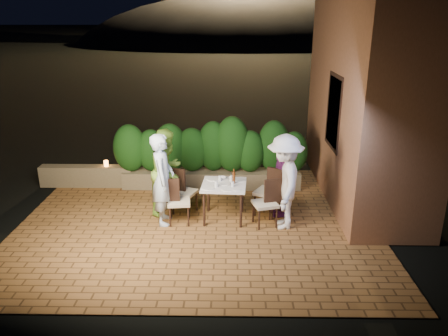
{
  "coord_description": "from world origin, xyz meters",
  "views": [
    {
      "loc": [
        0.66,
        -7.47,
        3.89
      ],
      "look_at": [
        0.53,
        0.65,
        1.05
      ],
      "focal_mm": 35.0,
      "sensor_mm": 36.0,
      "label": 1
    }
  ],
  "objects_px": {
    "bowl": "(222,178)",
    "diner_blue": "(163,179)",
    "dining_table": "(224,201)",
    "parapet_lamp": "(106,163)",
    "chair_left_front": "(179,201)",
    "beer_bottle": "(234,176)",
    "diner_purple": "(282,179)",
    "chair_left_back": "(185,191)",
    "diner_green": "(168,171)",
    "diner_white": "(284,182)",
    "chair_right_front": "(265,203)",
    "chair_right_back": "(268,191)"
  },
  "relations": [
    {
      "from": "chair_left_back",
      "to": "diner_blue",
      "type": "height_order",
      "value": "diner_blue"
    },
    {
      "from": "beer_bottle",
      "to": "dining_table",
      "type": "bearing_deg",
      "value": -168.21
    },
    {
      "from": "chair_left_front",
      "to": "diner_purple",
      "type": "bearing_deg",
      "value": 6.08
    },
    {
      "from": "chair_left_back",
      "to": "diner_white",
      "type": "height_order",
      "value": "diner_white"
    },
    {
      "from": "bowl",
      "to": "chair_right_front",
      "type": "xyz_separation_m",
      "value": [
        0.84,
        -0.56,
        -0.3
      ]
    },
    {
      "from": "dining_table",
      "to": "diner_blue",
      "type": "bearing_deg",
      "value": -171.47
    },
    {
      "from": "dining_table",
      "to": "diner_green",
      "type": "xyz_separation_m",
      "value": [
        -1.15,
        0.33,
        0.51
      ]
    },
    {
      "from": "bowl",
      "to": "chair_left_front",
      "type": "xyz_separation_m",
      "value": [
        -0.84,
        -0.49,
        -0.3
      ]
    },
    {
      "from": "diner_blue",
      "to": "diner_white",
      "type": "relative_size",
      "value": 0.99
    },
    {
      "from": "diner_blue",
      "to": "diner_white",
      "type": "bearing_deg",
      "value": -95.96
    },
    {
      "from": "diner_white",
      "to": "parapet_lamp",
      "type": "xyz_separation_m",
      "value": [
        -3.98,
        2.07,
        -0.35
      ]
    },
    {
      "from": "diner_white",
      "to": "parapet_lamp",
      "type": "relative_size",
      "value": 13.13
    },
    {
      "from": "bowl",
      "to": "chair_left_back",
      "type": "relative_size",
      "value": 0.16
    },
    {
      "from": "dining_table",
      "to": "beer_bottle",
      "type": "xyz_separation_m",
      "value": [
        0.19,
        0.04,
        0.53
      ]
    },
    {
      "from": "beer_bottle",
      "to": "diner_blue",
      "type": "distance_m",
      "value": 1.39
    },
    {
      "from": "diner_blue",
      "to": "diner_green",
      "type": "distance_m",
      "value": 0.5
    },
    {
      "from": "bowl",
      "to": "chair_right_back",
      "type": "relative_size",
      "value": 0.15
    },
    {
      "from": "beer_bottle",
      "to": "chair_right_back",
      "type": "xyz_separation_m",
      "value": [
        0.7,
        0.19,
        -0.38
      ]
    },
    {
      "from": "diner_green",
      "to": "chair_left_back",
      "type": "bearing_deg",
      "value": -72.74
    },
    {
      "from": "beer_bottle",
      "to": "chair_left_back",
      "type": "bearing_deg",
      "value": 166.51
    },
    {
      "from": "diner_blue",
      "to": "parapet_lamp",
      "type": "xyz_separation_m",
      "value": [
        -1.66,
        1.93,
        -0.34
      ]
    },
    {
      "from": "chair_right_front",
      "to": "bowl",
      "type": "bearing_deg",
      "value": -49.81
    },
    {
      "from": "chair_left_back",
      "to": "diner_green",
      "type": "xyz_separation_m",
      "value": [
        -0.34,
        0.04,
        0.42
      ]
    },
    {
      "from": "diner_blue",
      "to": "diner_purple",
      "type": "relative_size",
      "value": 1.16
    },
    {
      "from": "bowl",
      "to": "diner_blue",
      "type": "relative_size",
      "value": 0.09
    },
    {
      "from": "diner_purple",
      "to": "dining_table",
      "type": "bearing_deg",
      "value": -83.57
    },
    {
      "from": "diner_blue",
      "to": "diner_purple",
      "type": "bearing_deg",
      "value": -82.4
    },
    {
      "from": "bowl",
      "to": "diner_purple",
      "type": "height_order",
      "value": "diner_purple"
    },
    {
      "from": "chair_left_front",
      "to": "diner_purple",
      "type": "relative_size",
      "value": 0.6
    },
    {
      "from": "dining_table",
      "to": "diner_blue",
      "type": "xyz_separation_m",
      "value": [
        -1.18,
        -0.18,
        0.53
      ]
    },
    {
      "from": "bowl",
      "to": "diner_white",
      "type": "bearing_deg",
      "value": -27.15
    },
    {
      "from": "bowl",
      "to": "chair_right_front",
      "type": "relative_size",
      "value": 0.17
    },
    {
      "from": "diner_blue",
      "to": "parapet_lamp",
      "type": "distance_m",
      "value": 2.57
    },
    {
      "from": "dining_table",
      "to": "parapet_lamp",
      "type": "height_order",
      "value": "dining_table"
    },
    {
      "from": "bowl",
      "to": "diner_blue",
      "type": "xyz_separation_m",
      "value": [
        -1.13,
        -0.47,
        0.14
      ]
    },
    {
      "from": "diner_green",
      "to": "diner_blue",
      "type": "bearing_deg",
      "value": -157.97
    },
    {
      "from": "diner_green",
      "to": "diner_white",
      "type": "height_order",
      "value": "diner_white"
    },
    {
      "from": "chair_right_front",
      "to": "diner_white",
      "type": "bearing_deg",
      "value": 155.57
    },
    {
      "from": "diner_purple",
      "to": "parapet_lamp",
      "type": "relative_size",
      "value": 11.17
    },
    {
      "from": "dining_table",
      "to": "parapet_lamp",
      "type": "distance_m",
      "value": 3.34
    },
    {
      "from": "beer_bottle",
      "to": "chair_right_front",
      "type": "height_order",
      "value": "beer_bottle"
    },
    {
      "from": "diner_blue",
      "to": "diner_white",
      "type": "distance_m",
      "value": 2.33
    },
    {
      "from": "chair_left_back",
      "to": "diner_white",
      "type": "relative_size",
      "value": 0.52
    },
    {
      "from": "dining_table",
      "to": "chair_right_front",
      "type": "bearing_deg",
      "value": -18.38
    },
    {
      "from": "bowl",
      "to": "diner_blue",
      "type": "distance_m",
      "value": 1.24
    },
    {
      "from": "beer_bottle",
      "to": "diner_green",
      "type": "relative_size",
      "value": 0.17
    },
    {
      "from": "chair_left_back",
      "to": "chair_right_front",
      "type": "distance_m",
      "value": 1.71
    },
    {
      "from": "chair_left_back",
      "to": "parapet_lamp",
      "type": "relative_size",
      "value": 6.77
    },
    {
      "from": "chair_left_back",
      "to": "bowl",
      "type": "bearing_deg",
      "value": 22.73
    },
    {
      "from": "diner_green",
      "to": "diner_white",
      "type": "relative_size",
      "value": 0.97
    }
  ]
}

